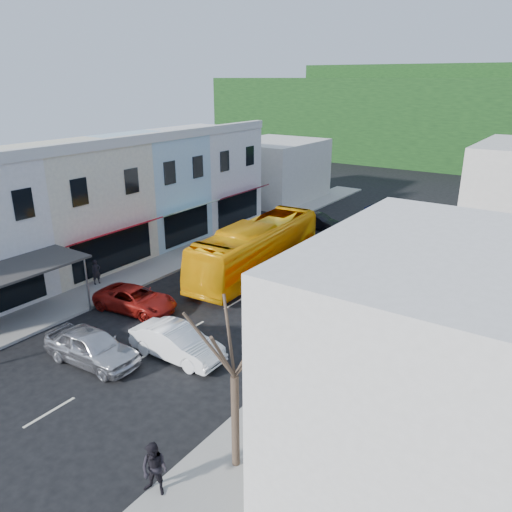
{
  "coord_description": "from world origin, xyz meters",
  "views": [
    {
      "loc": [
        15.48,
        -16.7,
        12.05
      ],
      "look_at": [
        0.0,
        6.0,
        2.2
      ],
      "focal_mm": 35.0,
      "sensor_mm": 36.0,
      "label": 1
    }
  ],
  "objects_px": {
    "pedestrian_right": "(155,470)",
    "car_white": "(177,344)",
    "bus": "(257,250)",
    "car_silver": "(92,348)",
    "pedestrian_left": "(96,271)",
    "traffic_signal": "(465,191)",
    "car_red": "(136,299)",
    "direction_sign": "(258,348)",
    "street_tree": "(235,376)"
  },
  "relations": [
    {
      "from": "car_red",
      "to": "direction_sign",
      "type": "bearing_deg",
      "value": -111.14
    },
    {
      "from": "bus",
      "to": "pedestrian_left",
      "type": "xyz_separation_m",
      "value": [
        -6.78,
        -7.37,
        -0.55
      ]
    },
    {
      "from": "street_tree",
      "to": "traffic_signal",
      "type": "xyz_separation_m",
      "value": [
        -1.42,
        36.37,
        -0.96
      ]
    },
    {
      "from": "car_silver",
      "to": "bus",
      "type": "bearing_deg",
      "value": -2.98
    },
    {
      "from": "pedestrian_left",
      "to": "traffic_signal",
      "type": "relative_size",
      "value": 0.34
    },
    {
      "from": "pedestrian_left",
      "to": "direction_sign",
      "type": "bearing_deg",
      "value": -92.82
    },
    {
      "from": "car_white",
      "to": "street_tree",
      "type": "xyz_separation_m",
      "value": [
        6.27,
        -4.0,
        2.76
      ]
    },
    {
      "from": "car_white",
      "to": "pedestrian_right",
      "type": "bearing_deg",
      "value": -142.37
    },
    {
      "from": "bus",
      "to": "direction_sign",
      "type": "xyz_separation_m",
      "value": [
        7.44,
        -10.81,
        0.41
      ]
    },
    {
      "from": "car_silver",
      "to": "pedestrian_right",
      "type": "xyz_separation_m",
      "value": [
        7.82,
        -3.89,
        0.3
      ]
    },
    {
      "from": "bus",
      "to": "pedestrian_right",
      "type": "distance_m",
      "value": 18.85
    },
    {
      "from": "car_red",
      "to": "street_tree",
      "type": "bearing_deg",
      "value": -126.12
    },
    {
      "from": "car_red",
      "to": "traffic_signal",
      "type": "height_order",
      "value": "traffic_signal"
    },
    {
      "from": "car_white",
      "to": "direction_sign",
      "type": "height_order",
      "value": "direction_sign"
    },
    {
      "from": "bus",
      "to": "pedestrian_left",
      "type": "bearing_deg",
      "value": -135.88
    },
    {
      "from": "car_silver",
      "to": "car_red",
      "type": "bearing_deg",
      "value": 22.98
    },
    {
      "from": "car_white",
      "to": "car_red",
      "type": "height_order",
      "value": "same"
    },
    {
      "from": "pedestrian_right",
      "to": "car_silver",
      "type": "bearing_deg",
      "value": 139.04
    },
    {
      "from": "car_silver",
      "to": "car_white",
      "type": "distance_m",
      "value": 3.74
    },
    {
      "from": "car_silver",
      "to": "car_white",
      "type": "bearing_deg",
      "value": -52.58
    },
    {
      "from": "pedestrian_right",
      "to": "pedestrian_left",
      "type": "bearing_deg",
      "value": 132.06
    },
    {
      "from": "car_white",
      "to": "traffic_signal",
      "type": "height_order",
      "value": "traffic_signal"
    },
    {
      "from": "car_red",
      "to": "pedestrian_left",
      "type": "height_order",
      "value": "pedestrian_left"
    },
    {
      "from": "car_silver",
      "to": "traffic_signal",
      "type": "height_order",
      "value": "traffic_signal"
    },
    {
      "from": "pedestrian_right",
      "to": "traffic_signal",
      "type": "bearing_deg",
      "value": 75.69
    },
    {
      "from": "pedestrian_left",
      "to": "street_tree",
      "type": "distance_m",
      "value": 17.79
    },
    {
      "from": "pedestrian_right",
      "to": "bus",
      "type": "bearing_deg",
      "value": 100.4
    },
    {
      "from": "bus",
      "to": "car_silver",
      "type": "height_order",
      "value": "bus"
    },
    {
      "from": "street_tree",
      "to": "traffic_signal",
      "type": "bearing_deg",
      "value": 92.23
    },
    {
      "from": "bus",
      "to": "pedestrian_right",
      "type": "relative_size",
      "value": 6.82
    },
    {
      "from": "car_red",
      "to": "traffic_signal",
      "type": "xyz_separation_m",
      "value": [
        10.07,
        30.02,
        1.8
      ]
    },
    {
      "from": "bus",
      "to": "car_white",
      "type": "relative_size",
      "value": 2.64
    },
    {
      "from": "car_white",
      "to": "street_tree",
      "type": "bearing_deg",
      "value": -123.11
    },
    {
      "from": "car_silver",
      "to": "street_tree",
      "type": "xyz_separation_m",
      "value": [
        9.1,
        -1.55,
        2.76
      ]
    },
    {
      "from": "car_white",
      "to": "car_silver",
      "type": "bearing_deg",
      "value": 130.33
    },
    {
      "from": "bus",
      "to": "car_silver",
      "type": "xyz_separation_m",
      "value": [
        0.12,
        -13.2,
        -0.85
      ]
    },
    {
      "from": "pedestrian_left",
      "to": "direction_sign",
      "type": "relative_size",
      "value": 0.43
    },
    {
      "from": "car_silver",
      "to": "car_red",
      "type": "height_order",
      "value": "same"
    },
    {
      "from": "pedestrian_right",
      "to": "direction_sign",
      "type": "distance_m",
      "value": 6.37
    },
    {
      "from": "bus",
      "to": "pedestrian_left",
      "type": "relative_size",
      "value": 6.82
    },
    {
      "from": "pedestrian_right",
      "to": "street_tree",
      "type": "distance_m",
      "value": 3.63
    },
    {
      "from": "pedestrian_right",
      "to": "car_white",
      "type": "bearing_deg",
      "value": 113.7
    },
    {
      "from": "pedestrian_left",
      "to": "traffic_signal",
      "type": "xyz_separation_m",
      "value": [
        14.58,
        28.99,
        1.5
      ]
    },
    {
      "from": "street_tree",
      "to": "car_silver",
      "type": "bearing_deg",
      "value": 170.34
    },
    {
      "from": "direction_sign",
      "to": "bus",
      "type": "bearing_deg",
      "value": 110.6
    },
    {
      "from": "car_red",
      "to": "direction_sign",
      "type": "height_order",
      "value": "direction_sign"
    },
    {
      "from": "traffic_signal",
      "to": "car_silver",
      "type": "bearing_deg",
      "value": 92.12
    },
    {
      "from": "car_silver",
      "to": "traffic_signal",
      "type": "relative_size",
      "value": 0.88
    },
    {
      "from": "street_tree",
      "to": "car_red",
      "type": "bearing_deg",
      "value": 151.08
    },
    {
      "from": "bus",
      "to": "pedestrian_left",
      "type": "distance_m",
      "value": 10.03
    }
  ]
}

